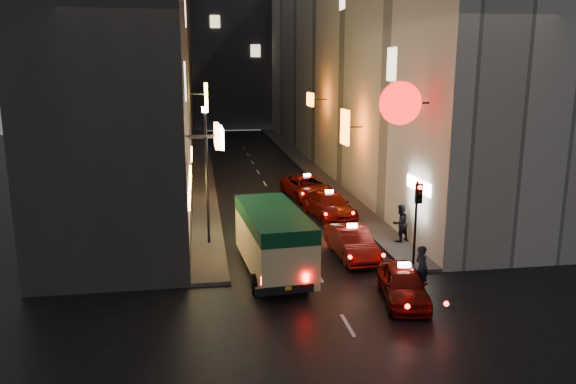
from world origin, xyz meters
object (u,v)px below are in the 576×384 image
minibus (273,234)px  taxi_near (403,281)px  pedestrian_crossing (422,267)px  traffic_light (418,206)px  lamp_post (207,166)px

minibus → taxi_near: size_ratio=1.29×
pedestrian_crossing → traffic_light: 2.97m
minibus → lamp_post: size_ratio=1.00×
pedestrian_crossing → lamp_post: size_ratio=0.33×
pedestrian_crossing → traffic_light: size_ratio=0.59×
taxi_near → lamp_post: (-6.63, 7.42, 2.99)m
pedestrian_crossing → traffic_light: traffic_light is taller
minibus → taxi_near: bearing=-39.0°
taxi_near → traffic_light: bearing=61.4°
lamp_post → taxi_near: bearing=-48.2°
minibus → traffic_light: (5.74, -0.49, 1.03)m
taxi_near → traffic_light: (1.57, 2.89, 1.96)m
taxi_near → traffic_light: 3.83m
lamp_post → pedestrian_crossing: bearing=-42.6°
taxi_near → lamp_post: bearing=131.8°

